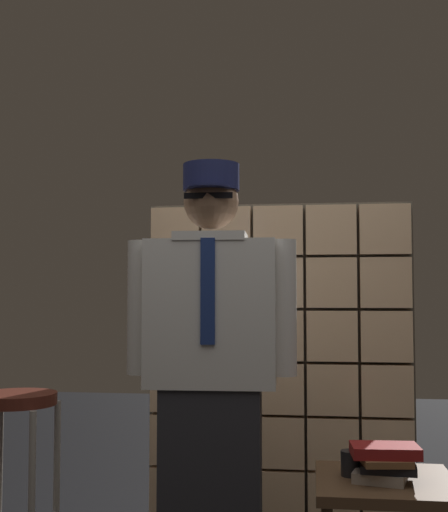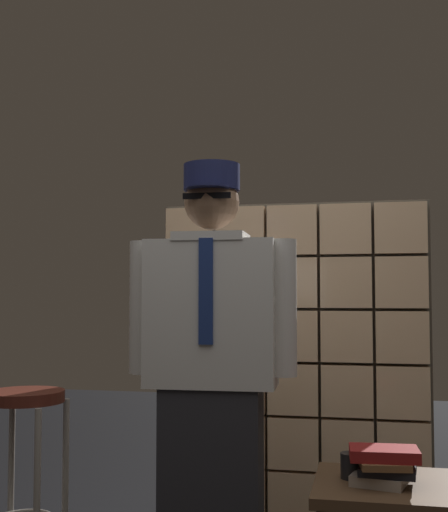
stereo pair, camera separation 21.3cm
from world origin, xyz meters
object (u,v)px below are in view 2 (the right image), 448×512
(coffee_mug, at_px, (352,466))
(standing_person, at_px, (212,369))
(bar_stool, at_px, (24,438))
(side_table, at_px, (385,501))
(book_stack, at_px, (384,465))

(coffee_mug, bearing_deg, standing_person, 177.17)
(bar_stool, xyz_separation_m, side_table, (1.52, -0.10, -0.14))
(bar_stool, bearing_deg, book_stack, -5.24)
(standing_person, distance_m, coffee_mug, 0.65)
(bar_stool, height_order, book_stack, bar_stool)
(standing_person, xyz_separation_m, bar_stool, (-0.84, 0.05, -0.32))
(standing_person, relative_size, side_table, 3.34)
(side_table, xyz_separation_m, coffee_mug, (-0.12, 0.03, 0.11))
(side_table, distance_m, coffee_mug, 0.17)
(side_table, bearing_deg, coffee_mug, 167.02)
(standing_person, height_order, side_table, standing_person)
(side_table, distance_m, book_stack, 0.14)
(standing_person, xyz_separation_m, side_table, (0.67, -0.06, -0.46))
(bar_stool, xyz_separation_m, coffee_mug, (1.39, -0.07, -0.03))
(coffee_mug, bearing_deg, book_stack, -28.87)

